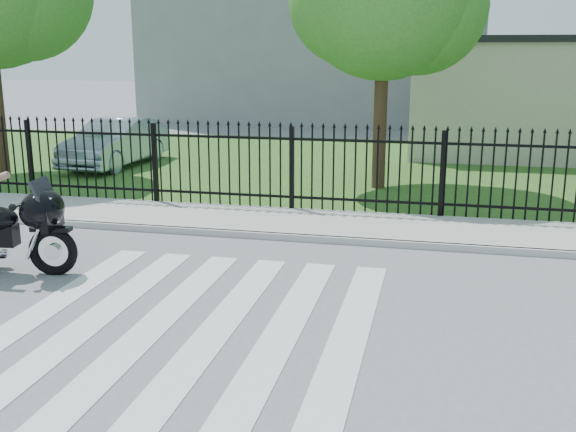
# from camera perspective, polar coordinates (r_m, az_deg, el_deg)

# --- Properties ---
(ground) EXTENTS (120.00, 120.00, 0.00)m
(ground) POSITION_cam_1_polar(r_m,az_deg,el_deg) (8.50, -8.58, -9.18)
(ground) COLOR slate
(ground) RESTS_ON ground
(crosswalk) EXTENTS (5.00, 5.50, 0.01)m
(crosswalk) POSITION_cam_1_polar(r_m,az_deg,el_deg) (8.50, -8.58, -9.15)
(crosswalk) COLOR silver
(crosswalk) RESTS_ON ground
(sidewalk) EXTENTS (40.00, 2.00, 0.12)m
(sidewalk) POSITION_cam_1_polar(r_m,az_deg,el_deg) (13.02, -0.63, -0.54)
(sidewalk) COLOR #ADAAA3
(sidewalk) RESTS_ON ground
(curb) EXTENTS (40.00, 0.12, 0.12)m
(curb) POSITION_cam_1_polar(r_m,az_deg,el_deg) (12.08, -1.73, -1.70)
(curb) COLOR #ADAAA3
(curb) RESTS_ON ground
(grass_strip) EXTENTS (40.00, 12.00, 0.02)m
(grass_strip) POSITION_cam_1_polar(r_m,az_deg,el_deg) (19.76, 4.10, 4.29)
(grass_strip) COLOR #2C501B
(grass_strip) RESTS_ON ground
(iron_fence) EXTENTS (26.00, 0.04, 1.80)m
(iron_fence) POSITION_cam_1_polar(r_m,az_deg,el_deg) (13.79, 0.32, 3.87)
(iron_fence) COLOR black
(iron_fence) RESTS_ON ground
(building_low) EXTENTS (10.00, 6.00, 3.50)m
(building_low) POSITION_cam_1_polar(r_m,az_deg,el_deg) (23.66, 22.98, 9.08)
(building_low) COLOR beige
(building_low) RESTS_ON ground
(parked_car) EXTENTS (1.67, 4.19, 1.36)m
(parked_car) POSITION_cam_1_polar(r_m,az_deg,el_deg) (20.09, -14.40, 6.03)
(parked_car) COLOR #A2B2CC
(parked_car) RESTS_ON grass_strip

